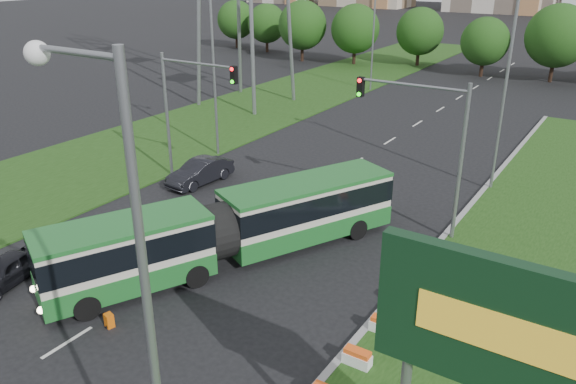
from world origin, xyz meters
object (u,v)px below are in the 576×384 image
Objects in this scene: car_left_far at (200,172)px; shopping_trolley at (109,321)px; traffic_mast_left at (185,99)px; traffic_mast_median at (431,134)px; pedestrian at (98,277)px; billboard at (523,351)px; articulated_bus at (227,226)px; car_left_near at (4,271)px.

car_left_far is 8.06× the size of shopping_trolley.
traffic_mast_median is at bearing 3.77° from traffic_mast_left.
traffic_mast_median is 1.00× the size of traffic_mast_left.
billboard is at bearing -101.52° from pedestrian.
car_left_far is 13.16m from pedestrian.
car_left_far is 2.62× the size of pedestrian.
pedestrian is (4.98, -12.19, 0.12)m from car_left_far.
articulated_bus is at bearing -27.55° from pedestrian.
pedestrian is 3.07× the size of shopping_trolley.
shopping_trolley is (-14.67, 1.53, -5.88)m from billboard.
traffic_mast_median is 10.84m from articulated_bus.
articulated_bus is 9.61× the size of pedestrian.
traffic_mast_left is at bearing 134.50° from shopping_trolley.
billboard reaches higher than pedestrian.
traffic_mast_median reaches higher than shopping_trolley.
billboard is 17.01m from articulated_bus.
traffic_mast_median is at bearing 77.50° from shopping_trolley.
billboard is at bearing -64.97° from traffic_mast_median.
articulated_bus is 6.11m from pedestrian.
billboard and traffic_mast_median have the same top height.
shopping_trolley is at bearing -10.50° from car_left_near.
articulated_bus is 4.45× the size of car_left_near.
car_left_far is (-14.30, -0.99, -4.58)m from traffic_mast_median.
traffic_mast_left is 4.51× the size of pedestrian.
car_left_far is at bearing 164.41° from articulated_bus.
car_left_near is at bearing -83.01° from traffic_mast_left.
traffic_mast_left reaches higher than articulated_bus.
billboard is 1.72× the size of car_left_far.
traffic_mast_left is at bearing 167.49° from articulated_bus.
car_left_far is 15.25m from shopping_trolley.
articulated_bus is at bearing 99.72° from shopping_trolley.
billboard reaches higher than car_left_near.
billboard is at bearing -4.41° from articulated_bus.
pedestrian is 2.56m from shopping_trolley.
traffic_mast_median is 20.56m from car_left_near.
traffic_mast_left is at bearing -174.53° from car_left_far.
car_left_near is (1.69, -13.81, -4.70)m from traffic_mast_left.
articulated_bus is (8.46, -6.71, -3.63)m from traffic_mast_left.
traffic_mast_median is 16.74m from pedestrian.
billboard is 2.09× the size of car_left_near.
billboard is 13.84× the size of shopping_trolley.
shopping_trolley is (-7.20, -14.48, -5.06)m from traffic_mast_median.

